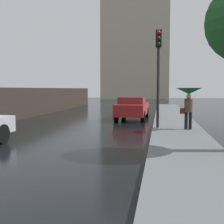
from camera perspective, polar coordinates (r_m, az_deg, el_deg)
sidewalk_strip at (r=4.73m, az=18.93°, el=-18.27°), size 2.20×60.00×0.14m
car_red_near_kerb at (r=18.29m, az=3.97°, el=0.86°), size 1.87×4.35×1.39m
pedestrian_with_umbrella_near at (r=13.11m, az=14.54°, el=3.07°), size 1.10×1.10×1.79m
traffic_light at (r=13.49m, az=8.92°, el=9.78°), size 0.26×0.39×4.34m
distant_tower at (r=60.24m, az=4.28°, el=13.79°), size 13.69×9.17×23.33m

